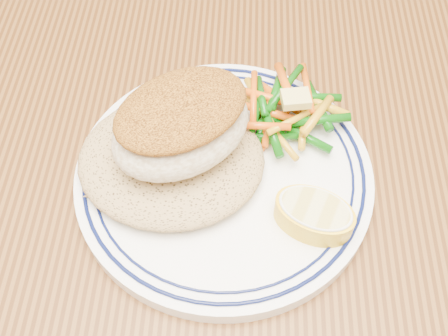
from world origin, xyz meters
TOP-DOWN VIEW (x-y plane):
  - dining_table at (0.00, 0.00)m, footprint 1.50×0.90m
  - plate at (0.03, -0.05)m, footprint 0.25×0.25m
  - rice_pilaf at (-0.02, -0.04)m, footprint 0.15×0.13m
  - fish_fillet at (-0.01, -0.04)m, footprint 0.14×0.13m
  - vegetable_pile at (0.07, 0.01)m, footprint 0.10×0.11m
  - butter_pat at (0.08, 0.01)m, footprint 0.03×0.02m
  - lemon_wedge at (0.10, -0.09)m, footprint 0.07×0.07m

SIDE VIEW (x-z plane):
  - dining_table at x=0.00m, z-range 0.28..1.03m
  - plate at x=0.03m, z-range 0.75..0.77m
  - lemon_wedge at x=0.10m, z-range 0.77..0.79m
  - vegetable_pile at x=0.07m, z-range 0.76..0.79m
  - rice_pilaf at x=-0.02m, z-range 0.77..0.79m
  - butter_pat at x=0.08m, z-range 0.80..0.80m
  - fish_fillet at x=-0.01m, z-range 0.79..0.84m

